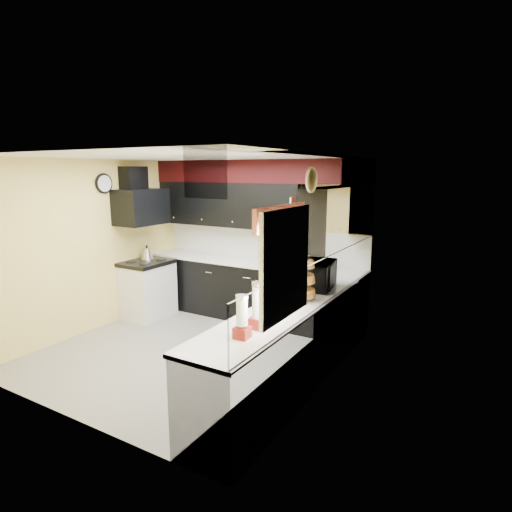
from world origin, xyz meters
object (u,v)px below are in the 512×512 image
at_px(knife_block, 316,261).
at_px(kettle, 147,253).
at_px(toaster_oven, 276,256).
at_px(utensil_crock, 294,262).
at_px(microwave, 316,275).

height_order(knife_block, kettle, knife_block).
relative_size(toaster_oven, kettle, 2.22).
bearing_deg(toaster_oven, utensil_crock, -3.89).
bearing_deg(utensil_crock, microwave, -51.95).
xyz_separation_m(microwave, knife_block, (-0.38, 0.93, -0.04)).
bearing_deg(kettle, toaster_oven, 15.65).
distance_m(microwave, utensil_crock, 1.21).
bearing_deg(knife_block, toaster_oven, -174.98).
bearing_deg(utensil_crock, toaster_oven, -172.15).
xyz_separation_m(toaster_oven, utensil_crock, (0.28, 0.04, -0.06)).
xyz_separation_m(toaster_oven, knife_block, (0.65, 0.02, -0.00)).
distance_m(toaster_oven, knife_block, 0.65).
bearing_deg(kettle, knife_block, 12.52).
bearing_deg(toaster_oven, microwave, -53.33).
relative_size(toaster_oven, microwave, 0.75).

